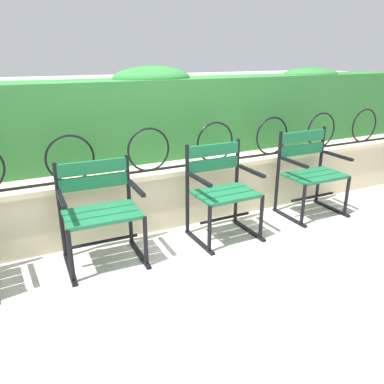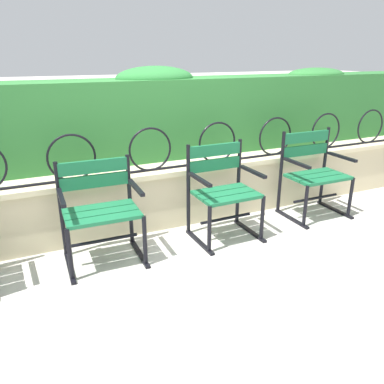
% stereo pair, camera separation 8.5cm
% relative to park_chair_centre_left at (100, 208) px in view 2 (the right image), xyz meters
% --- Properties ---
extents(ground_plane, '(60.00, 60.00, 0.00)m').
position_rel_park_chair_centre_left_xyz_m(ground_plane, '(0.74, -0.28, -0.46)').
color(ground_plane, '#BCB7AD').
extents(stone_wall, '(7.55, 0.41, 0.59)m').
position_rel_park_chair_centre_left_xyz_m(stone_wall, '(0.74, 0.46, -0.16)').
color(stone_wall, beige).
rests_on(stone_wall, ground).
extents(iron_arch_fence, '(7.01, 0.02, 0.42)m').
position_rel_park_chair_centre_left_xyz_m(iron_arch_fence, '(0.60, 0.39, 0.32)').
color(iron_arch_fence, black).
rests_on(iron_arch_fence, stone_wall).
extents(hedge_row, '(7.40, 0.58, 0.94)m').
position_rel_park_chair_centre_left_xyz_m(hedge_row, '(0.74, 0.93, 0.57)').
color(hedge_row, '#2D7033').
rests_on(hedge_row, stone_wall).
extents(park_chair_centre_left, '(0.64, 0.54, 0.84)m').
position_rel_park_chair_centre_left_xyz_m(park_chair_centre_left, '(0.00, 0.00, 0.00)').
color(park_chair_centre_left, '#19663D').
rests_on(park_chair_centre_left, ground).
extents(park_chair_centre_right, '(0.60, 0.53, 0.88)m').
position_rel_park_chair_centre_left_xyz_m(park_chair_centre_right, '(1.13, -0.04, 0.01)').
color(park_chair_centre_right, '#19663D').
rests_on(park_chair_centre_right, ground).
extents(park_chair_rightmost, '(0.64, 0.53, 0.90)m').
position_rel_park_chair_centre_left_xyz_m(park_chair_rightmost, '(2.27, 0.03, 0.01)').
color(park_chair_rightmost, '#19663D').
rests_on(park_chair_rightmost, ground).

